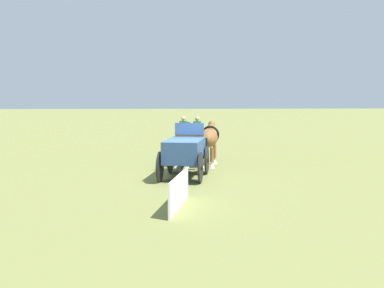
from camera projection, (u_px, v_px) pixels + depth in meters
ground_plane at (185, 178)px, 20.46m from camera, size 220.00×220.00×0.00m
show_wagon at (185, 151)px, 20.51m from camera, size 5.94×2.49×2.67m
draft_horse_near at (184, 140)px, 24.16m from camera, size 3.03×1.23×2.19m
draft_horse_off at (209, 139)px, 23.94m from camera, size 3.05×1.35×2.28m
sponsor_banner at (179, 191)px, 14.91m from camera, size 3.14×0.72×1.10m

